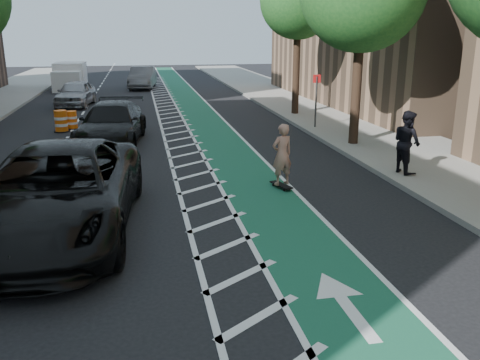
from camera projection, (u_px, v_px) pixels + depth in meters
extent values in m
plane|color=black|center=(155.00, 252.00, 10.29)|extent=(120.00, 120.00, 0.00)
cube|color=#17513D|center=(222.00, 143.00, 20.26)|extent=(2.00, 90.00, 0.01)
cube|color=silver|center=(184.00, 145.00, 19.98)|extent=(1.40, 90.00, 0.01)
cube|color=gray|center=(373.00, 135.00, 21.45)|extent=(5.00, 90.00, 0.15)
cube|color=gray|center=(318.00, 138.00, 20.99)|extent=(0.12, 90.00, 0.16)
cylinder|color=#382619|center=(361.00, 91.00, 18.67)|extent=(0.36, 0.36, 4.40)
cylinder|color=#382619|center=(296.00, 74.00, 26.20)|extent=(0.36, 0.36, 4.40)
sphere|color=#1B511F|center=(299.00, 0.00, 25.19)|extent=(4.20, 4.20, 4.20)
cylinder|color=#4C4C4C|center=(316.00, 104.00, 22.66)|extent=(0.08, 0.08, 2.40)
cube|color=red|center=(317.00, 79.00, 22.35)|extent=(0.35, 0.02, 0.35)
cube|color=black|center=(281.00, 185.00, 14.46)|extent=(0.50, 0.90, 0.03)
cylinder|color=black|center=(273.00, 185.00, 14.68)|extent=(0.05, 0.07, 0.07)
cylinder|color=black|center=(278.00, 184.00, 14.76)|extent=(0.05, 0.07, 0.07)
cylinder|color=black|center=(284.00, 190.00, 14.19)|extent=(0.05, 0.07, 0.07)
cylinder|color=black|center=(289.00, 189.00, 14.28)|extent=(0.05, 0.07, 0.07)
imported|color=tan|center=(282.00, 155.00, 14.21)|extent=(0.73, 0.59, 1.75)
imported|color=black|center=(56.00, 192.00, 10.99)|extent=(3.76, 7.20, 1.93)
imported|color=black|center=(112.00, 124.00, 19.99)|extent=(2.95, 5.77, 1.60)
imported|color=#A6A5AA|center=(76.00, 93.00, 30.26)|extent=(2.32, 4.63, 1.52)
imported|color=slate|center=(142.00, 78.00, 39.66)|extent=(2.36, 5.20, 1.65)
imported|color=black|center=(407.00, 142.00, 15.28)|extent=(0.85, 1.03, 1.90)
cube|color=white|center=(71.00, 76.00, 39.50)|extent=(2.21, 3.20, 1.99)
cube|color=white|center=(67.00, 82.00, 37.32)|extent=(2.00, 1.60, 1.49)
cylinder|color=black|center=(54.00, 88.00, 36.89)|extent=(0.25, 0.70, 0.70)
cylinder|color=black|center=(80.00, 87.00, 37.22)|extent=(0.25, 0.70, 0.70)
cylinder|color=black|center=(61.00, 83.00, 40.27)|extent=(0.25, 0.70, 0.70)
cylinder|color=black|center=(84.00, 83.00, 40.59)|extent=(0.25, 0.70, 0.70)
cylinder|color=#EA420C|center=(60.00, 168.00, 14.87)|extent=(0.53, 0.53, 0.91)
cylinder|color=silver|center=(61.00, 173.00, 14.92)|extent=(0.54, 0.54, 0.12)
cylinder|color=silver|center=(60.00, 164.00, 14.84)|extent=(0.54, 0.54, 0.12)
cylinder|color=black|center=(62.00, 182.00, 15.00)|extent=(0.67, 0.67, 0.04)
cylinder|color=#E85D0C|center=(61.00, 121.00, 22.50)|extent=(0.55, 0.55, 0.96)
cylinder|color=silver|center=(61.00, 125.00, 22.55)|extent=(0.56, 0.56, 0.13)
cylinder|color=silver|center=(61.00, 118.00, 22.46)|extent=(0.56, 0.56, 0.13)
cylinder|color=black|center=(62.00, 131.00, 22.63)|extent=(0.70, 0.70, 0.04)
cylinder|color=orange|center=(72.00, 120.00, 23.22)|extent=(0.47, 0.47, 0.82)
cylinder|color=silver|center=(72.00, 123.00, 23.26)|extent=(0.48, 0.48, 0.11)
cylinder|color=silver|center=(72.00, 117.00, 23.19)|extent=(0.48, 0.48, 0.11)
cylinder|color=black|center=(73.00, 128.00, 23.33)|extent=(0.60, 0.60, 0.04)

